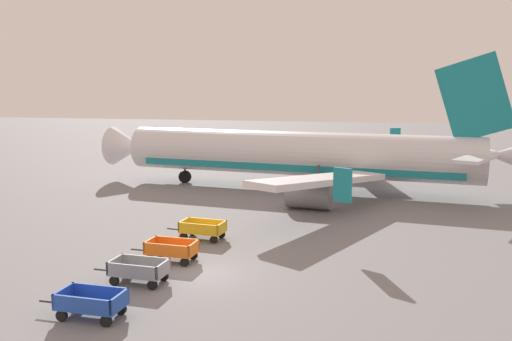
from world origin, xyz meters
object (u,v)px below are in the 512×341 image
object	(u,v)px
baggage_cart_third_in_row	(172,250)
traffic_cone_near_plane	(182,233)
airplane	(308,155)
baggage_cart_second_in_row	(139,270)
baggage_cart_fourth_in_row	(202,229)
baggage_cart_nearest	(91,303)

from	to	relation	value
baggage_cart_third_in_row	traffic_cone_near_plane	xyz separation A→B (m)	(-0.86, 3.92, -0.24)
airplane	baggage_cart_second_in_row	size ratio (longest dim) A/B	10.49
baggage_cart_fourth_in_row	baggage_cart_second_in_row	bearing A→B (deg)	-94.78
baggage_cart_second_in_row	baggage_cart_fourth_in_row	bearing A→B (deg)	85.22
baggage_cart_third_in_row	baggage_cart_fourth_in_row	distance (m)	4.19
baggage_cart_second_in_row	baggage_cart_fourth_in_row	distance (m)	7.44
airplane	baggage_cart_nearest	size ratio (longest dim) A/B	10.52
airplane	baggage_cart_second_in_row	world-z (taller)	airplane
baggage_cart_second_in_row	baggage_cart_fourth_in_row	xyz separation A→B (m)	(0.62, 7.42, 0.00)
airplane	baggage_cart_nearest	xyz separation A→B (m)	(-4.98, -27.21, -2.45)
baggage_cart_third_in_row	baggage_cart_fourth_in_row	world-z (taller)	same
baggage_cart_second_in_row	traffic_cone_near_plane	xyz separation A→B (m)	(-0.54, 7.16, -0.24)
baggage_cart_nearest	baggage_cart_fourth_in_row	xyz separation A→B (m)	(0.84, 11.26, 0.00)
baggage_cart_second_in_row	traffic_cone_near_plane	bearing A→B (deg)	94.29
airplane	traffic_cone_near_plane	distance (m)	17.26
baggage_cart_third_in_row	baggage_cart_fourth_in_row	size ratio (longest dim) A/B	0.99
baggage_cart_third_in_row	traffic_cone_near_plane	size ratio (longest dim) A/B	4.90
baggage_cart_second_in_row	baggage_cart_third_in_row	size ratio (longest dim) A/B	1.00
baggage_cart_nearest	baggage_cart_second_in_row	bearing A→B (deg)	86.67
baggage_cart_third_in_row	airplane	bearing A→B (deg)	77.57
baggage_cart_nearest	baggage_cart_third_in_row	world-z (taller)	same
baggage_cart_second_in_row	baggage_cart_third_in_row	bearing A→B (deg)	84.32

